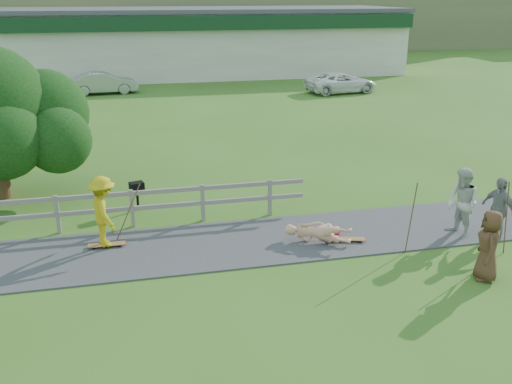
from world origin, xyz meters
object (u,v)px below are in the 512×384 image
at_px(skater_fallen, 318,233).
at_px(spectator_b, 498,209).
at_px(car_silver, 103,83).
at_px(bbq, 137,196).
at_px(spectator_a, 462,204).
at_px(spectator_c, 489,246).
at_px(skater_rider, 104,215).
at_px(car_white, 341,83).

relative_size(skater_fallen, spectator_b, 1.00).
relative_size(car_silver, bbq, 4.84).
relative_size(spectator_a, car_silver, 0.45).
xyz_separation_m(spectator_a, spectator_c, (-0.74, -2.30, -0.12)).
bearing_deg(spectator_c, skater_rider, -89.74).
height_order(car_silver, car_white, car_silver).
relative_size(skater_rider, skater_fallen, 1.06).
xyz_separation_m(spectator_a, car_white, (5.40, 22.80, -0.30)).
height_order(spectator_c, car_white, spectator_c).
relative_size(spectator_c, car_silver, 0.39).
height_order(skater_fallen, car_silver, car_silver).
relative_size(spectator_c, car_white, 0.36).
bearing_deg(bbq, spectator_a, -41.56).
xyz_separation_m(car_white, bbq, (-13.82, -18.78, -0.21)).
height_order(skater_rider, bbq, skater_rider).
bearing_deg(spectator_a, bbq, -123.91).
xyz_separation_m(skater_fallen, spectator_a, (3.89, -0.43, 0.64)).
bearing_deg(spectator_a, spectator_b, 58.05).
bearing_deg(spectator_b, spectator_c, -53.41).
bearing_deg(spectator_b, car_white, 154.69).
relative_size(spectator_b, bbq, 1.97).
bearing_deg(spectator_a, car_silver, -167.56).
bearing_deg(car_silver, car_white, -108.20).
height_order(skater_fallen, spectator_b, spectator_b).
distance_m(skater_fallen, spectator_c, 4.20).
relative_size(skater_rider, car_white, 0.39).
bearing_deg(skater_fallen, spectator_b, -70.38).
bearing_deg(skater_fallen, spectator_c, -101.74).
distance_m(spectator_a, spectator_c, 2.42).
bearing_deg(spectator_c, car_silver, -138.47).
relative_size(skater_fallen, spectator_a, 0.91).
xyz_separation_m(skater_fallen, spectator_c, (3.15, -2.73, 0.53)).
bearing_deg(car_white, car_silver, 70.65).
height_order(skater_rider, skater_fallen, skater_rider).
bearing_deg(skater_fallen, car_white, 6.60).
relative_size(skater_fallen, bbq, 1.96).
bearing_deg(spectator_b, car_silver, -172.03).
height_order(skater_rider, spectator_b, skater_rider).
xyz_separation_m(spectator_c, bbq, (-7.68, 6.32, -0.40)).
height_order(skater_fallen, spectator_c, spectator_c).
distance_m(skater_rider, spectator_c, 9.34).
distance_m(spectator_c, car_silver, 29.61).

